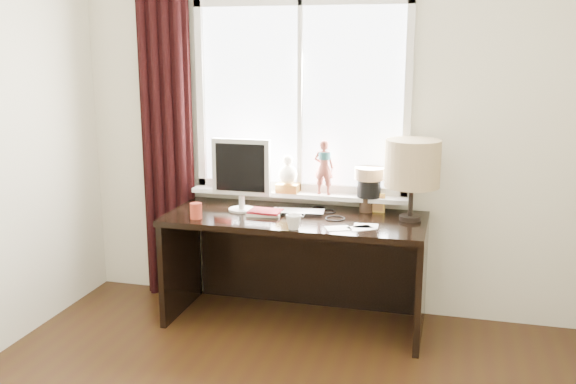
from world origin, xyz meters
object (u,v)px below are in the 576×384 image
(table_lamp, at_px, (412,164))
(desk, at_px, (299,247))
(monitor, at_px, (241,170))
(laptop, at_px, (299,212))
(red_cup, at_px, (196,211))
(mug, at_px, (294,222))

(table_lamp, bearing_deg, desk, 179.65)
(table_lamp, bearing_deg, monitor, -177.65)
(desk, relative_size, monitor, 3.47)
(desk, xyz_separation_m, monitor, (-0.39, -0.05, 0.52))
(laptop, xyz_separation_m, desk, (-0.01, 0.04, -0.26))
(laptop, relative_size, table_lamp, 0.66)
(desk, bearing_deg, table_lamp, -0.35)
(laptop, relative_size, monitor, 0.70)
(red_cup, bearing_deg, mug, -6.80)
(laptop, bearing_deg, desk, 97.23)
(monitor, bearing_deg, desk, 7.44)
(laptop, bearing_deg, monitor, 174.44)
(desk, height_order, table_lamp, table_lamp)
(laptop, bearing_deg, table_lamp, -4.15)
(red_cup, relative_size, table_lamp, 0.20)
(laptop, distance_m, desk, 0.26)
(mug, relative_size, table_lamp, 0.19)
(mug, distance_m, table_lamp, 0.84)
(red_cup, xyz_separation_m, desk, (0.61, 0.32, -0.29))
(laptop, height_order, red_cup, red_cup)
(desk, distance_m, table_lamp, 0.95)
(laptop, height_order, monitor, monitor)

